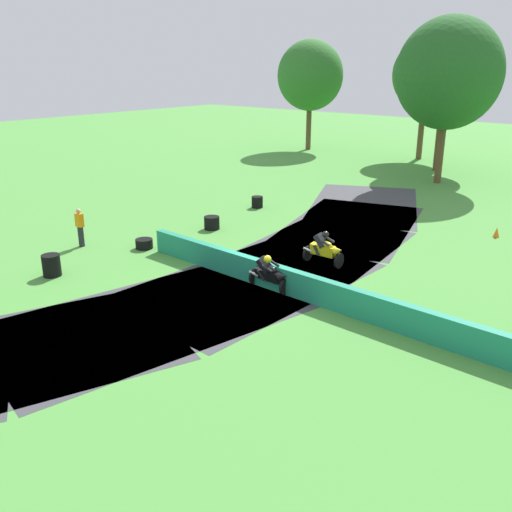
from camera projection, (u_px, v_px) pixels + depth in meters
name	position (u px, v px, depth m)	size (l,w,h in m)	color
ground_plane	(252.00, 282.00, 19.86)	(120.00, 120.00, 0.00)	#4C933D
track_asphalt	(225.00, 272.00, 20.73)	(11.37, 35.72, 0.01)	#3D3D42
safety_barrier	(403.00, 318.00, 16.02)	(0.30, 21.93, 0.90)	#1E8466
motorcycle_lead_black	(270.00, 273.00, 18.90)	(1.69, 0.90, 1.42)	black
motorcycle_chase_yellow	(324.00, 249.00, 21.25)	(1.68, 0.70, 1.42)	black
tire_stack_mid_a	(51.00, 265.00, 20.28)	(0.66, 0.66, 0.80)	black
tire_stack_mid_b	(144.00, 244.00, 23.32)	(0.72, 0.72, 0.40)	black
tire_stack_far	(212.00, 223.00, 25.96)	(0.71, 0.71, 0.60)	black
tire_stack_extra_a	(257.00, 202.00, 29.76)	(0.60, 0.60, 0.60)	black
track_marshal	(80.00, 228.00, 23.39)	(0.34, 0.24, 1.63)	#232328
traffic_cone	(497.00, 232.00, 24.80)	(0.28, 0.28, 0.44)	orange
tree_far_left	(449.00, 74.00, 33.69)	(6.35, 6.35, 10.01)	brown
tree_mid_rise	(310.00, 76.00, 47.31)	(5.54, 5.54, 9.12)	brown
tree_behind_barrier	(426.00, 74.00, 42.44)	(5.08, 5.08, 9.09)	brown
tree_distant	(446.00, 76.00, 37.90)	(5.37, 5.37, 9.26)	brown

